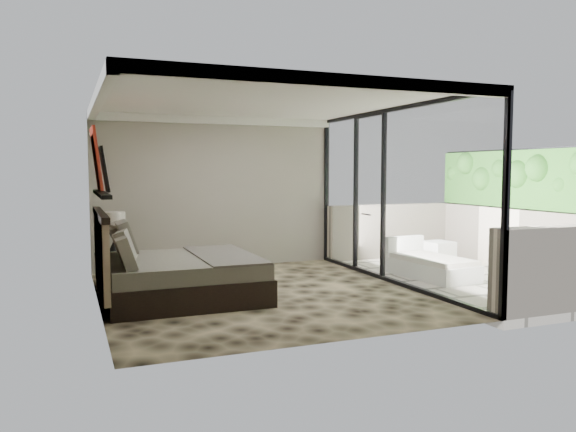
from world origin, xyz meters
name	(u,v)px	position (x,y,z in m)	size (l,w,h in m)	color
floor	(260,294)	(0.00, 0.00, 0.00)	(5.00, 5.00, 0.00)	black
ceiling	(259,102)	(0.00, 0.00, 2.79)	(4.50, 5.00, 0.02)	silver
back_wall	(217,192)	(0.00, 2.49, 1.40)	(4.50, 0.02, 2.80)	gray
left_wall	(97,202)	(-2.24, 0.00, 1.40)	(0.02, 5.00, 2.80)	gray
glass_wall	(393,196)	(2.25, 0.00, 1.40)	(0.08, 5.00, 2.80)	white
terrace_slab	(467,279)	(3.75, 0.00, -0.06)	(3.00, 5.00, 0.12)	beige
parapet_far	(529,241)	(5.10, 0.00, 0.55)	(0.30, 5.00, 1.10)	beige
foliage_hedge	(531,179)	(5.10, 0.00, 1.65)	(0.36, 4.60, 1.10)	#377C26
picture_ledge	(101,194)	(-2.18, 0.10, 1.50)	(0.12, 2.20, 0.05)	black
bed	(175,274)	(-1.23, 0.12, 0.35)	(2.18, 2.11, 1.20)	black
nightstand	(113,269)	(-1.96, 1.42, 0.27)	(0.53, 0.53, 0.53)	black
table_lamp	(114,227)	(-1.93, 1.41, 0.93)	(0.35, 0.35, 0.64)	black
abstract_canvas	(96,159)	(-2.19, 0.84, 1.97)	(0.04, 0.90, 0.90)	#B7130F
framed_print	(104,169)	(-2.14, 0.03, 1.82)	(0.03, 0.50, 0.60)	black
ottoman	(438,254)	(3.88, 0.99, 0.24)	(0.48, 0.48, 0.48)	silver
lounger	(430,265)	(3.11, 0.19, 0.19)	(0.93, 1.66, 0.62)	silver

